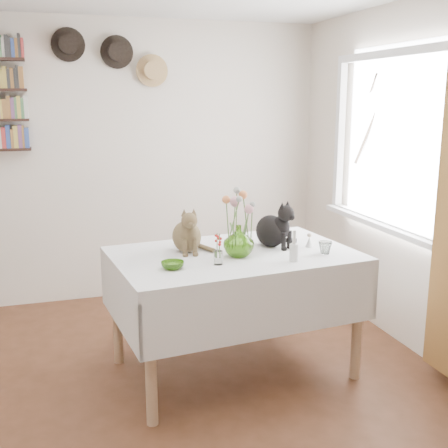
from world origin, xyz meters
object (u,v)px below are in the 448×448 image
object	(u,v)px
dining_table	(234,283)
black_cat	(271,223)
tabby_cat	(186,228)
flower_vase	(239,241)

from	to	relation	value
dining_table	black_cat	size ratio (longest dim) A/B	5.04
tabby_cat	black_cat	xyz separation A→B (m)	(0.58, -0.04, 0.01)
tabby_cat	flower_vase	distance (m)	0.36
black_cat	dining_table	bearing A→B (deg)	164.87
dining_table	flower_vase	world-z (taller)	flower_vase
tabby_cat	flower_vase	size ratio (longest dim) A/B	1.52
black_cat	flower_vase	world-z (taller)	black_cat
tabby_cat	black_cat	world-z (taller)	black_cat
flower_vase	dining_table	bearing A→B (deg)	91.41
dining_table	black_cat	xyz separation A→B (m)	(0.29, 0.09, 0.37)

